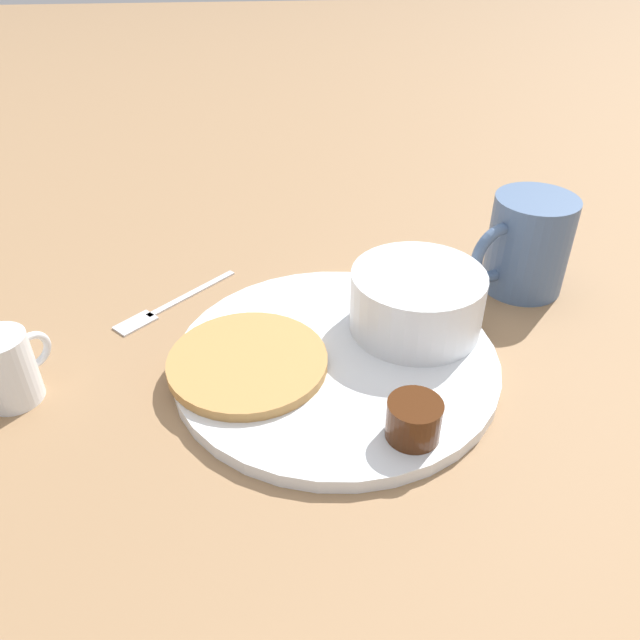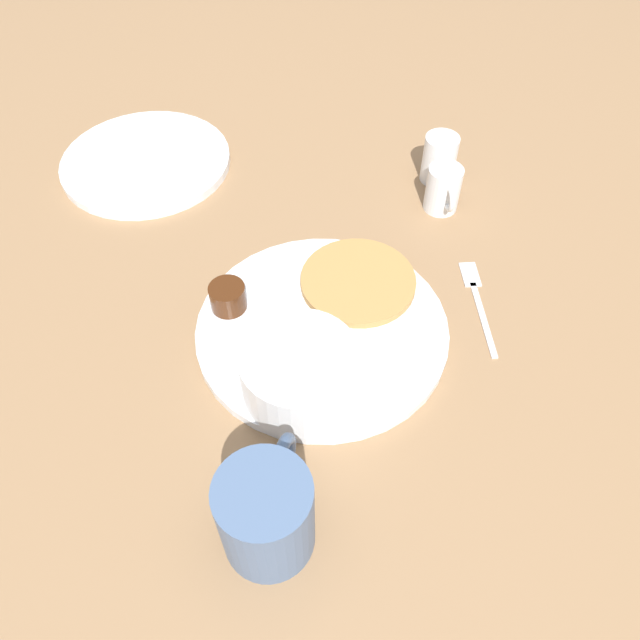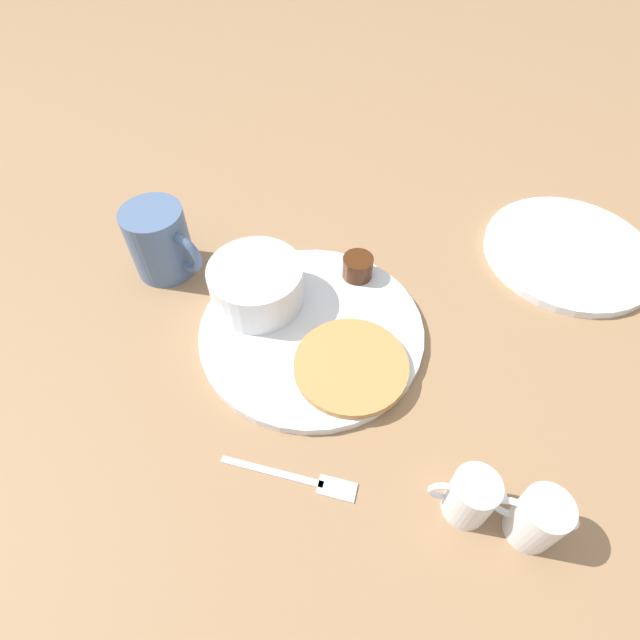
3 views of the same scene
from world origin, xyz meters
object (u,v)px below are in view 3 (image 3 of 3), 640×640
(plate, at_px, (312,331))
(coffee_mug, at_px, (161,242))
(bowl, at_px, (256,284))
(creamer_pitcher_near, at_px, (470,496))
(creamer_pitcher_far, at_px, (537,518))
(fork, at_px, (304,480))

(plate, distance_m, coffee_mug, 0.23)
(plate, bearing_deg, coffee_mug, 118.94)
(plate, height_order, coffee_mug, coffee_mug)
(bowl, relative_size, creamer_pitcher_near, 1.88)
(creamer_pitcher_far, bearing_deg, fork, 136.12)
(coffee_mug, height_order, creamer_pitcher_near, coffee_mug)
(coffee_mug, distance_m, creamer_pitcher_far, 0.54)
(coffee_mug, bearing_deg, plate, -61.06)
(plate, relative_size, creamer_pitcher_near, 4.43)
(bowl, relative_size, coffee_mug, 1.08)
(creamer_pitcher_far, height_order, fork, creamer_pitcher_far)
(creamer_pitcher_far, bearing_deg, coffee_mug, 108.08)
(plate, bearing_deg, creamer_pitcher_near, -86.09)
(creamer_pitcher_near, distance_m, creamer_pitcher_far, 0.06)
(plate, xyz_separation_m, coffee_mug, (-0.11, 0.20, 0.04))
(creamer_pitcher_near, bearing_deg, fork, 138.96)
(creamer_pitcher_near, bearing_deg, bowl, 98.89)
(fork, bearing_deg, creamer_pitcher_near, -41.04)
(bowl, bearing_deg, plate, -65.14)
(bowl, distance_m, creamer_pitcher_far, 0.39)
(bowl, bearing_deg, fork, -106.11)
(coffee_mug, bearing_deg, fork, -88.50)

